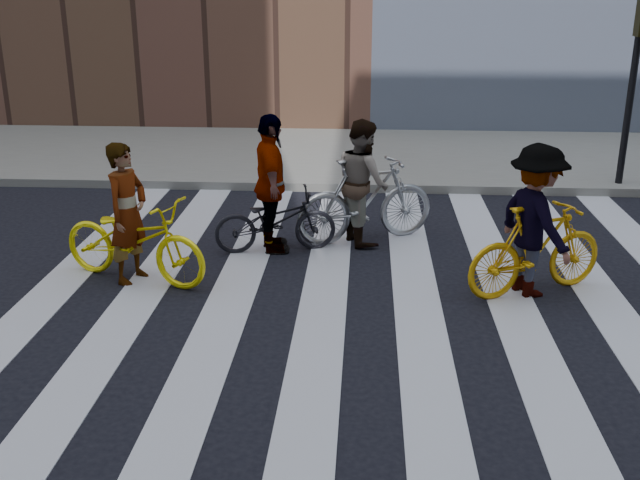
# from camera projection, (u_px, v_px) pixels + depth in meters

# --- Properties ---
(ground) EXTENTS (100.00, 100.00, 0.00)m
(ground) POSITION_uv_depth(u_px,v_px,m) (370.00, 314.00, 8.48)
(ground) COLOR black
(ground) RESTS_ON ground
(sidewalk_far) EXTENTS (100.00, 5.00, 0.15)m
(sidewalk_far) POSITION_uv_depth(u_px,v_px,m) (370.00, 156.00, 15.51)
(sidewalk_far) COLOR gray
(sidewalk_far) RESTS_ON ground
(zebra_crosswalk) EXTENTS (8.25, 10.00, 0.01)m
(zebra_crosswalk) POSITION_uv_depth(u_px,v_px,m) (370.00, 314.00, 8.48)
(zebra_crosswalk) COLOR silver
(zebra_crosswalk) RESTS_ON ground
(traffic_signal) EXTENTS (0.22, 0.42, 3.33)m
(traffic_signal) POSITION_uv_depth(u_px,v_px,m) (637.00, 61.00, 12.47)
(traffic_signal) COLOR black
(traffic_signal) RESTS_ON ground
(bike_yellow_left) EXTENTS (2.17, 1.37, 1.08)m
(bike_yellow_left) POSITION_uv_depth(u_px,v_px,m) (134.00, 240.00, 9.25)
(bike_yellow_left) COLOR #FFEB0E
(bike_yellow_left) RESTS_ON ground
(bike_silver_mid) EXTENTS (2.11, 1.33, 1.23)m
(bike_silver_mid) POSITION_uv_depth(u_px,v_px,m) (366.00, 200.00, 10.61)
(bike_silver_mid) COLOR #A2A5AB
(bike_silver_mid) RESTS_ON ground
(bike_yellow_right) EXTENTS (1.91, 1.26, 1.12)m
(bike_yellow_right) POSITION_uv_depth(u_px,v_px,m) (536.00, 249.00, 8.87)
(bike_yellow_right) COLOR #E29F0C
(bike_yellow_right) RESTS_ON ground
(bike_dark_rear) EXTENTS (1.77, 0.95, 0.88)m
(bike_dark_rear) POSITION_uv_depth(u_px,v_px,m) (275.00, 221.00, 10.28)
(bike_dark_rear) COLOR black
(bike_dark_rear) RESTS_ON ground
(rider_left) EXTENTS (0.61, 0.75, 1.76)m
(rider_left) POSITION_uv_depth(u_px,v_px,m) (128.00, 213.00, 9.14)
(rider_left) COLOR slate
(rider_left) RESTS_ON ground
(rider_mid) EXTENTS (0.95, 1.05, 1.77)m
(rider_mid) POSITION_uv_depth(u_px,v_px,m) (363.00, 182.00, 10.52)
(rider_mid) COLOR slate
(rider_mid) RESTS_ON ground
(rider_right) EXTENTS (1.11, 1.36, 1.83)m
(rider_right) POSITION_uv_depth(u_px,v_px,m) (535.00, 221.00, 8.75)
(rider_right) COLOR slate
(rider_right) RESTS_ON ground
(rider_rear) EXTENTS (0.71, 1.20, 1.91)m
(rider_rear) POSITION_uv_depth(u_px,v_px,m) (271.00, 185.00, 10.11)
(rider_rear) COLOR slate
(rider_rear) RESTS_ON ground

